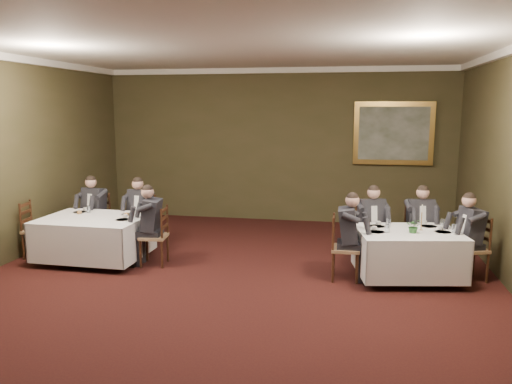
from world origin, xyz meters
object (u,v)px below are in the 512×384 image
(diner_sec_backleft, at_px, (96,219))
(chair_sec_endleft, at_px, (38,241))
(chair_sec_backleft, at_px, (97,231))
(diner_main_endleft, at_px, (346,247))
(centerpiece, at_px, (414,225))
(chair_sec_endright, at_px, (155,248))
(diner_main_backright, at_px, (419,234))
(chair_sec_backright, at_px, (142,233))
(diner_sec_backright, at_px, (142,222))
(chair_main_backleft, at_px, (370,247))
(chair_main_backright, at_px, (418,247))
(chair_main_endleft, at_px, (344,261))
(table_main, at_px, (408,251))
(chair_main_endright, at_px, (470,262))
(table_second, at_px, (94,235))
(diner_main_backleft, at_px, (370,234))
(candlestick, at_px, (421,220))
(diner_sec_endright, at_px, (154,235))
(diner_main_endright, at_px, (471,247))
(painting, at_px, (393,133))

(diner_sec_backleft, bearing_deg, chair_sec_endleft, 63.91)
(chair_sec_backleft, bearing_deg, diner_main_endleft, 177.86)
(diner_main_endleft, distance_m, centerpiece, 1.06)
(chair_sec_endright, bearing_deg, diner_main_backright, -85.25)
(chair_sec_backright, distance_m, chair_sec_endleft, 1.82)
(diner_main_endleft, xyz_separation_m, chair_sec_endleft, (-5.37, 0.17, -0.23))
(chair_sec_endright, bearing_deg, diner_sec_backright, 28.30)
(chair_sec_backleft, height_order, chair_sec_endleft, same)
(chair_main_backleft, xyz_separation_m, centerpiece, (0.60, -0.80, 0.60))
(diner_sec_backleft, distance_m, chair_sec_endleft, 1.12)
(chair_main_backleft, height_order, chair_main_backright, same)
(chair_sec_backleft, bearing_deg, chair_main_endleft, 177.83)
(diner_main_endleft, bearing_deg, chair_sec_endright, -93.00)
(table_main, relative_size, chair_sec_backleft, 1.72)
(chair_main_endright, bearing_deg, table_second, 73.88)
(diner_main_backleft, bearing_deg, table_main, 110.27)
(chair_sec_backright, bearing_deg, diner_sec_backright, 90.00)
(chair_main_endright, relative_size, candlestick, 2.43)
(table_second, xyz_separation_m, candlestick, (5.39, 0.12, 0.47))
(diner_main_endleft, bearing_deg, diner_sec_backleft, -103.06)
(chair_main_endleft, distance_m, diner_main_endleft, 0.23)
(chair_main_backright, relative_size, diner_sec_backright, 0.74)
(diner_sec_endright, bearing_deg, chair_sec_endleft, 82.59)
(table_second, relative_size, chair_main_endleft, 1.77)
(chair_sec_backleft, relative_size, chair_sec_endleft, 1.00)
(chair_sec_backright, relative_size, candlestick, 2.43)
(diner_sec_backleft, bearing_deg, table_main, -178.30)
(chair_main_endright, height_order, diner_sec_endright, diner_sec_endright)
(chair_main_endright, height_order, candlestick, candlestick)
(chair_sec_backright, xyz_separation_m, centerpiece, (4.77, -0.98, 0.60))
(centerpiece, bearing_deg, diner_sec_endright, 179.08)
(chair_main_backright, height_order, chair_main_endleft, same)
(diner_sec_backleft, height_order, centerpiece, diner_sec_backleft)
(diner_main_backleft, xyz_separation_m, candlestick, (0.73, -0.58, 0.40))
(chair_main_endright, xyz_separation_m, chair_sec_endleft, (-7.26, -0.17, 0.00))
(chair_main_backright, bearing_deg, diner_main_endright, 126.06)
(table_second, distance_m, diner_main_backleft, 4.71)
(chair_main_backleft, bearing_deg, chair_main_endleft, 47.00)
(chair_sec_endleft, distance_m, candlestick, 6.53)
(diner_main_endright, height_order, painting, painting)
(diner_main_backright, bearing_deg, chair_sec_backright, -9.47)
(painting, bearing_deg, chair_sec_backright, -149.36)
(table_second, xyz_separation_m, centerpiece, (5.26, -0.09, 0.43))
(table_main, relative_size, diner_sec_endright, 1.28)
(chair_main_endleft, bearing_deg, diner_sec_backleft, -103.09)
(centerpiece, bearing_deg, table_second, 179.06)
(diner_main_endright, bearing_deg, diner_sec_backright, 65.14)
(chair_sec_backright, bearing_deg, diner_main_endleft, 172.21)
(diner_main_endright, relative_size, centerpiece, 5.78)
(chair_sec_endright, distance_m, candlestick, 4.33)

